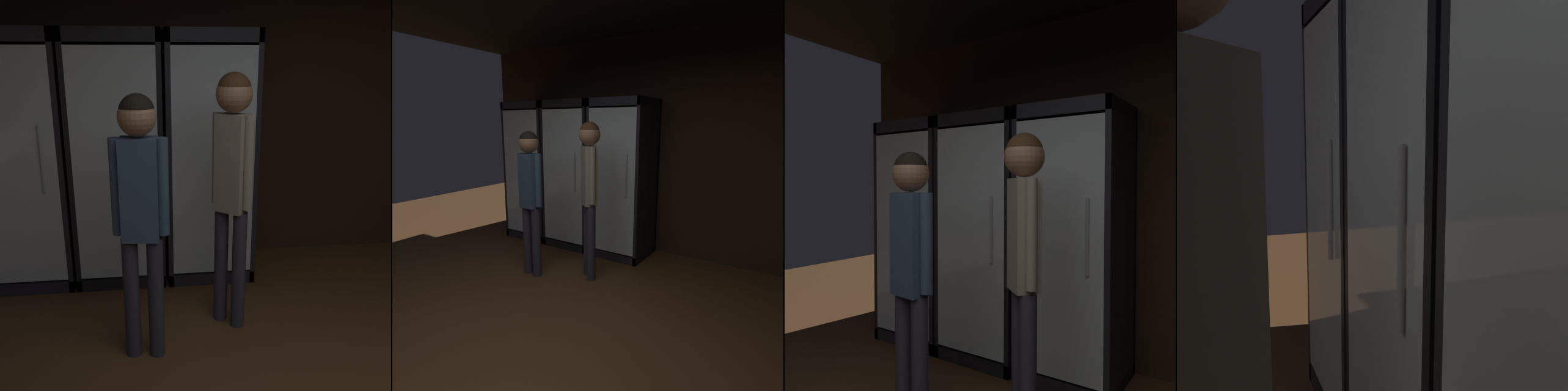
% 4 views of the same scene
% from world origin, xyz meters
% --- Properties ---
extents(wall_back, '(6.00, 0.06, 2.80)m').
position_xyz_m(wall_back, '(0.00, 3.03, 1.40)').
color(wall_back, black).
rests_on(wall_back, ground).
extents(cooler_far_left, '(0.71, 0.66, 2.00)m').
position_xyz_m(cooler_far_left, '(-2.02, 2.71, 0.98)').
color(cooler_far_left, black).
rests_on(cooler_far_left, ground).
extents(cooler_left, '(0.71, 0.66, 2.00)m').
position_xyz_m(cooler_left, '(-1.29, 2.71, 0.98)').
color(cooler_left, black).
rests_on(cooler_left, ground).
extents(cooler_center, '(0.71, 0.66, 2.00)m').
position_xyz_m(cooler_center, '(-0.55, 2.71, 0.99)').
color(cooler_center, black).
rests_on(cooler_center, ground).
extents(shopper_near, '(0.33, 0.21, 1.62)m').
position_xyz_m(shopper_near, '(-1.11, 1.53, 1.03)').
color(shopper_near, '#2D2D38').
rests_on(shopper_near, ground).
extents(shopper_far, '(0.24, 0.23, 1.72)m').
position_xyz_m(shopper_far, '(-0.52, 1.82, 1.12)').
color(shopper_far, '#2D2D38').
rests_on(shopper_far, ground).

